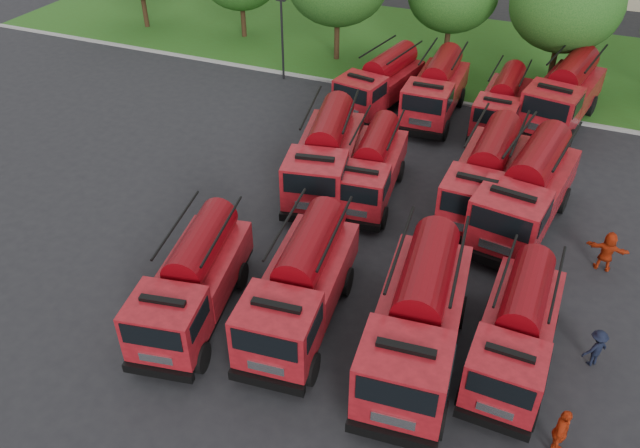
# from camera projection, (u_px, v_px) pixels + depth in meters

# --- Properties ---
(ground) EXTENTS (140.00, 140.00, 0.00)m
(ground) POSITION_uv_depth(u_px,v_px,m) (326.00, 280.00, 24.67)
(ground) COLOR black
(ground) RESTS_ON ground
(lawn) EXTENTS (70.00, 16.00, 0.12)m
(lawn) POSITION_uv_depth(u_px,v_px,m) (465.00, 54.00, 43.98)
(lawn) COLOR #264D14
(lawn) RESTS_ON ground
(curb) EXTENTS (70.00, 0.30, 0.14)m
(curb) POSITION_uv_depth(u_px,v_px,m) (437.00, 99.00, 37.95)
(curb) COLOR gray
(curb) RESTS_ON ground
(tree_4) EXTENTS (6.55, 6.55, 8.01)m
(tree_4) POSITION_uv_depth(u_px,v_px,m) (567.00, 3.00, 36.45)
(tree_4) COLOR #382314
(tree_4) RESTS_ON ground
(lamp_post_0) EXTENTS (0.60, 0.25, 5.11)m
(lamp_post_0) POSITION_uv_depth(u_px,v_px,m) (282.00, 35.00, 38.86)
(lamp_post_0) COLOR black
(lamp_post_0) RESTS_ON ground
(fire_truck_0) EXTENTS (3.58, 7.20, 3.13)m
(fire_truck_0) POSITION_uv_depth(u_px,v_px,m) (193.00, 281.00, 22.25)
(fire_truck_0) COLOR black
(fire_truck_0) RESTS_ON ground
(fire_truck_1) EXTENTS (3.27, 7.51, 3.32)m
(fire_truck_1) POSITION_uv_depth(u_px,v_px,m) (301.00, 285.00, 21.94)
(fire_truck_1) COLOR black
(fire_truck_1) RESTS_ON ground
(fire_truck_2) EXTENTS (3.43, 8.01, 3.54)m
(fire_truck_2) POSITION_uv_depth(u_px,v_px,m) (418.00, 318.00, 20.44)
(fire_truck_2) COLOR black
(fire_truck_2) RESTS_ON ground
(fire_truck_3) EXTENTS (2.56, 6.59, 2.97)m
(fire_truck_3) POSITION_uv_depth(u_px,v_px,m) (517.00, 330.00, 20.42)
(fire_truck_3) COLOR black
(fire_truck_3) RESTS_ON ground
(fire_truck_4) EXTENTS (4.04, 7.94, 3.45)m
(fire_truck_4) POSITION_uv_depth(u_px,v_px,m) (326.00, 154.00, 29.19)
(fire_truck_4) COLOR black
(fire_truck_4) RESTS_ON ground
(fire_truck_5) EXTENTS (2.99, 6.83, 3.01)m
(fire_truck_5) POSITION_uv_depth(u_px,v_px,m) (372.00, 167.00, 28.69)
(fire_truck_5) COLOR black
(fire_truck_5) RESTS_ON ground
(fire_truck_6) EXTENTS (2.98, 7.62, 3.43)m
(fire_truck_6) POSITION_uv_depth(u_px,v_px,m) (486.00, 175.00, 27.72)
(fire_truck_6) COLOR black
(fire_truck_6) RESTS_ON ground
(fire_truck_7) EXTENTS (3.87, 8.24, 3.61)m
(fire_truck_7) POSITION_uv_depth(u_px,v_px,m) (527.00, 190.00, 26.56)
(fire_truck_7) COLOR black
(fire_truck_7) RESTS_ON ground
(fire_truck_8) EXTENTS (3.69, 7.34, 3.19)m
(fire_truck_8) POSITION_uv_depth(u_px,v_px,m) (381.00, 83.00, 36.12)
(fire_truck_8) COLOR black
(fire_truck_8) RESTS_ON ground
(fire_truck_9) EXTENTS (2.78, 7.27, 3.28)m
(fire_truck_9) POSITION_uv_depth(u_px,v_px,m) (436.00, 89.00, 35.32)
(fire_truck_9) COLOR black
(fire_truck_9) RESTS_ON ground
(fire_truck_10) EXTENTS (2.51, 6.48, 2.92)m
(fire_truck_10) POSITION_uv_depth(u_px,v_px,m) (502.00, 103.00, 34.27)
(fire_truck_10) COLOR black
(fire_truck_10) RESTS_ON ground
(fire_truck_11) EXTENTS (4.09, 8.18, 3.56)m
(fire_truck_11) POSITION_uv_depth(u_px,v_px,m) (564.00, 94.00, 34.46)
(fire_truck_11) COLOR black
(fire_truck_11) RESTS_ON ground
(firefighter_0) EXTENTS (0.67, 0.58, 1.52)m
(firefighter_0) POSITION_uv_depth(u_px,v_px,m) (470.00, 413.00, 19.58)
(firefighter_0) COLOR #AF2A0D
(firefighter_0) RESTS_ON ground
(firefighter_1) EXTENTS (0.77, 0.48, 1.50)m
(firefighter_1) POSITION_uv_depth(u_px,v_px,m) (288.00, 347.00, 21.78)
(firefighter_1) COLOR #AF2A0D
(firefighter_1) RESTS_ON ground
(firefighter_3) EXTENTS (1.04, 1.02, 1.49)m
(firefighter_3) POSITION_uv_depth(u_px,v_px,m) (590.00, 363.00, 21.22)
(firefighter_3) COLOR black
(firefighter_3) RESTS_ON ground
(firefighter_4) EXTENTS (1.09, 1.02, 1.86)m
(firefighter_4) POSITION_uv_depth(u_px,v_px,m) (330.00, 223.00, 27.71)
(firefighter_4) COLOR black
(firefighter_4) RESTS_ON ground
(firefighter_5) EXTENTS (1.66, 0.76, 1.76)m
(firefighter_5) POSITION_uv_depth(u_px,v_px,m) (601.00, 268.00, 25.23)
(firefighter_5) COLOR #AF2A0D
(firefighter_5) RESTS_ON ground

